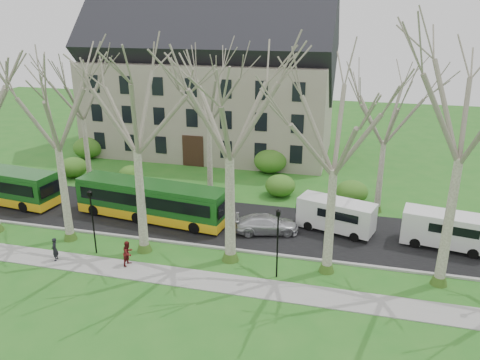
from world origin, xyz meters
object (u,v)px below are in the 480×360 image
object	(u,v)px
bus_follow	(151,201)
van_a	(336,216)
van_b	(446,231)
pedestrian_a	(55,249)
pedestrian_b	(128,253)
sedan	(266,224)

from	to	relation	value
bus_follow	van_a	world-z (taller)	bus_follow
van_b	pedestrian_a	xyz separation A→B (m)	(-24.15, -7.96, -0.44)
bus_follow	pedestrian_a	size ratio (longest dim) A/B	7.74
bus_follow	van_a	xyz separation A→B (m)	(13.64, 1.27, -0.31)
pedestrian_a	pedestrian_b	xyz separation A→B (m)	(4.76, 0.62, 0.04)
van_a	pedestrian_b	world-z (taller)	van_a
van_b	pedestrian_a	bearing A→B (deg)	-151.79
bus_follow	pedestrian_b	distance (m)	6.94
van_a	pedestrian_a	size ratio (longest dim) A/B	3.50
van_b	sedan	bearing A→B (deg)	-166.29
bus_follow	pedestrian_a	world-z (taller)	bus_follow
pedestrian_b	bus_follow	bearing A→B (deg)	21.50
van_a	pedestrian_b	bearing A→B (deg)	-129.94
bus_follow	van_b	world-z (taller)	bus_follow
van_a	pedestrian_a	xyz separation A→B (m)	(-16.95, -8.64, -0.40)
bus_follow	sedan	bearing A→B (deg)	5.61
bus_follow	van_b	bearing A→B (deg)	8.49
van_a	van_b	bearing A→B (deg)	11.30
van_a	van_b	xyz separation A→B (m)	(7.20, -0.68, 0.03)
pedestrian_b	van_b	bearing A→B (deg)	-59.93
sedan	pedestrian_b	xyz separation A→B (m)	(-7.43, -6.56, 0.15)
bus_follow	pedestrian_b	xyz separation A→B (m)	(1.46, -6.75, -0.67)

